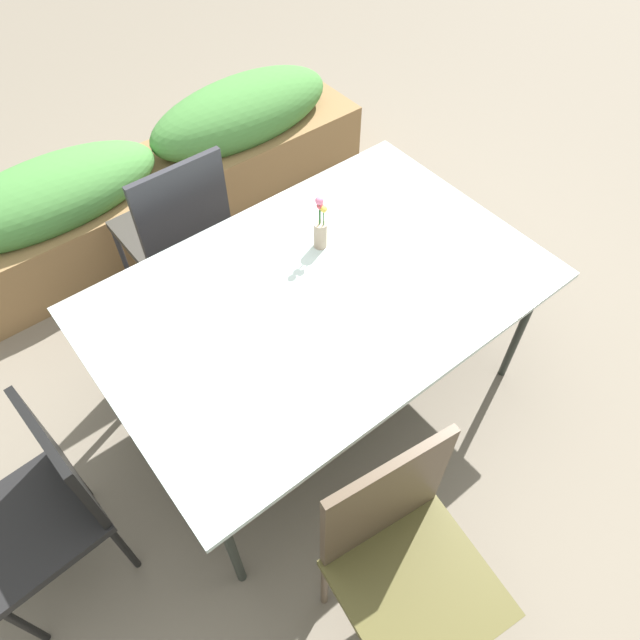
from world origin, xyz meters
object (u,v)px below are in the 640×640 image
Objects in this scene: dining_table at (320,296)px; chair_end_left at (43,503)px; planter_box at (161,177)px; flower_vase at (320,229)px; chair_far_side at (176,226)px; chair_near_left at (404,556)px.

dining_table is 2.03× the size of chair_end_left.
chair_end_left reaches higher than planter_box.
chair_end_left is 1.49m from flower_vase.
chair_end_left is at bearing -129.51° from planter_box.
planter_box is at bearing 70.49° from chair_far_side.
chair_near_left is 1.29m from chair_end_left.
planter_box is (0.05, 1.60, -0.39)m from dining_table.
flower_vase is at bearing 51.17° from dining_table.
chair_far_side is (0.22, 1.89, -0.02)m from chair_near_left.
chair_near_left reaches higher than dining_table.
flower_vase is (0.34, -0.74, 0.32)m from chair_far_side.
dining_table is 6.69× the size of flower_vase.
flower_vase is at bearing -85.51° from planter_box.
chair_end_left is (-1.26, 0.01, -0.23)m from dining_table.
flower_vase reaches higher than chair_far_side.
chair_end_left is 2.07m from planter_box.
chair_far_side reaches higher than dining_table.
chair_far_side is at bearing -109.19° from planter_box.
planter_box is (0.23, 0.66, -0.20)m from chair_far_side.
chair_end_left is 0.90× the size of chair_far_side.
chair_end_left reaches higher than dining_table.
chair_far_side is (1.09, 0.94, 0.05)m from chair_end_left.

